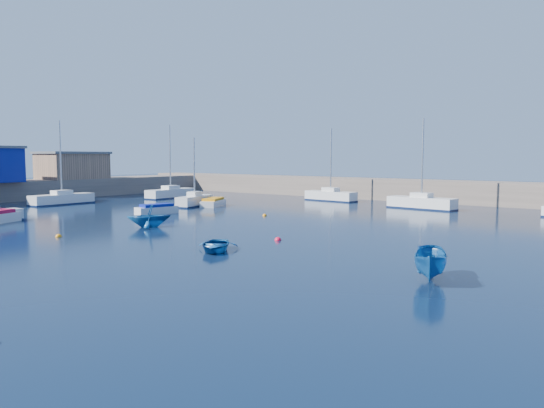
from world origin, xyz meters
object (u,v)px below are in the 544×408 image
Objects in this scene: sailboat_5 at (331,195)px; motorboat_2 at (213,202)px; sailboat_2 at (62,199)px; sailboat_3 at (195,200)px; sailboat_6 at (421,202)px; brick_shed_a at (72,166)px; dinghy_left at (149,216)px; motorboat_1 at (157,209)px; dinghy_right at (431,264)px; sailboat_4 at (171,193)px; dinghy_center at (215,245)px.

motorboat_2 is (-6.30, -14.07, -0.23)m from sailboat_5.
sailboat_2 reaches higher than sailboat_3.
brick_shed_a is at bearing 111.45° from sailboat_6.
sailboat_3 is (13.55, 7.78, 0.00)m from sailboat_2.
dinghy_left is at bearing 163.66° from sailboat_6.
brick_shed_a is 1.93× the size of motorboat_1.
sailboat_3 is at bearing 27.84° from sailboat_2.
sailboat_2 is 24.37m from dinghy_left.
sailboat_6 is 26.96m from motorboat_1.
sailboat_3 is at bearing 131.85° from dinghy_right.
sailboat_3 is at bearing -33.42° from sailboat_4.
sailboat_2 is 31.54m from sailboat_5.
dinghy_center is 12.54m from dinghy_right.
sailboat_4 is (2.45, 13.98, 0.01)m from sailboat_2.
sailboat_5 is 29.61m from dinghy_left.
sailboat_3 is 12.71m from sailboat_4.
sailboat_6 reaches higher than dinghy_left.
brick_shed_a is 2.15× the size of dinghy_right.
brick_shed_a is 2.44× the size of dinghy_center.
brick_shed_a reaches higher than dinghy_center.
motorboat_2 is 1.45× the size of dinghy_left.
dinghy_center is 1.01× the size of dinghy_left.
sailboat_2 is (10.33, -7.64, -3.46)m from brick_shed_a.
dinghy_center is (34.86, -10.73, -0.30)m from sailboat_2.
dinghy_right is at bearing -17.07° from brick_shed_a.
sailboat_4 reaches higher than dinghy_center.
sailboat_3 reaches higher than motorboat_2.
sailboat_5 is 2.72× the size of dinghy_left.
brick_shed_a is 1.70× the size of motorboat_2.
sailboat_3 is 2.05m from motorboat_2.
dinghy_right is (13.14, -30.49, 0.05)m from sailboat_6.
motorboat_2 is at bearing 126.15° from sailboat_6.
sailboat_2 is at bearing 140.98° from sailboat_5.
motorboat_2 is (15.13, 9.07, -0.21)m from sailboat_2.
sailboat_5 is 36.43m from dinghy_center.
sailboat_4 is 2.57× the size of dinghy_right.
dinghy_center is at bearing -41.58° from sailboat_4.
dinghy_right is (12.52, 0.64, 0.38)m from dinghy_center.
dinghy_left is (21.07, -20.37, 0.20)m from sailboat_4.
sailboat_2 is 1.07× the size of sailboat_5.
motorboat_1 is at bearing -84.26° from sailboat_3.
sailboat_2 reaches higher than motorboat_2.
motorboat_1 is (26.92, -7.61, -3.64)m from brick_shed_a.
sailboat_6 is 28.86m from dinghy_left.
dinghy_center is (19.73, -19.80, -0.09)m from motorboat_2.
dinghy_right is at bearing -57.01° from motorboat_2.
sailboat_4 is 50.97m from dinghy_right.
sailboat_6 is (31.79, 6.43, 0.02)m from sailboat_4.
motorboat_1 is 9.16m from motorboat_2.
sailboat_5 is at bearing 127.54° from dinghy_left.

